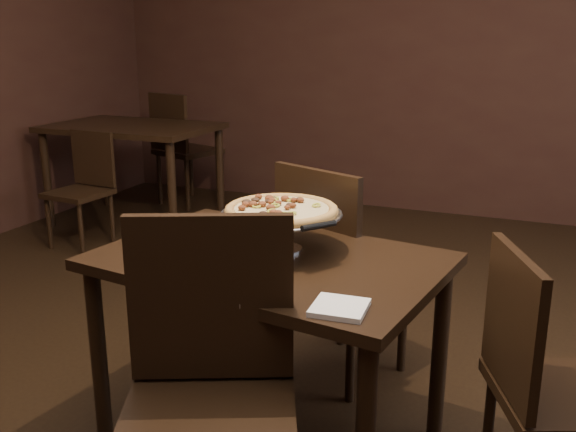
% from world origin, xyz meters
% --- Properties ---
extents(room, '(6.04, 7.04, 2.84)m').
position_xyz_m(room, '(0.06, 0.03, 1.40)').
color(room, black).
rests_on(room, ground).
extents(dining_table, '(1.28, 0.95, 0.73)m').
position_xyz_m(dining_table, '(-0.00, -0.01, 0.64)').
color(dining_table, black).
rests_on(dining_table, ground).
extents(background_table, '(1.28, 0.85, 0.80)m').
position_xyz_m(background_table, '(-2.20, 2.25, 0.69)').
color(background_table, black).
rests_on(background_table, ground).
extents(pizza_stand, '(0.44, 0.44, 0.18)m').
position_xyz_m(pizza_stand, '(0.01, 0.07, 0.88)').
color(pizza_stand, silver).
rests_on(pizza_stand, dining_table).
extents(parmesan_shaker, '(0.07, 0.07, 0.12)m').
position_xyz_m(parmesan_shaker, '(-0.26, -0.13, 0.79)').
color(parmesan_shaker, beige).
rests_on(parmesan_shaker, dining_table).
extents(pepper_flake_shaker, '(0.06, 0.06, 0.10)m').
position_xyz_m(pepper_flake_shaker, '(-0.20, -0.10, 0.78)').
color(pepper_flake_shaker, maroon).
rests_on(pepper_flake_shaker, dining_table).
extents(packet_caddy, '(0.09, 0.09, 0.07)m').
position_xyz_m(packet_caddy, '(-0.34, -0.03, 0.76)').
color(packet_caddy, black).
rests_on(packet_caddy, dining_table).
extents(napkin_stack, '(0.16, 0.16, 0.02)m').
position_xyz_m(napkin_stack, '(0.37, -0.35, 0.74)').
color(napkin_stack, white).
rests_on(napkin_stack, dining_table).
extents(plate_left, '(0.24, 0.24, 0.01)m').
position_xyz_m(plate_left, '(-0.28, 0.21, 0.74)').
color(plate_left, silver).
rests_on(plate_left, dining_table).
extents(plate_near, '(0.26, 0.26, 0.01)m').
position_xyz_m(plate_near, '(0.04, -0.33, 0.74)').
color(plate_near, silver).
rests_on(plate_near, dining_table).
extents(serving_spatula, '(0.17, 0.17, 0.03)m').
position_xyz_m(serving_spatula, '(0.19, -0.05, 0.88)').
color(serving_spatula, silver).
rests_on(serving_spatula, pizza_stand).
extents(chair_far, '(0.59, 0.59, 0.97)m').
position_xyz_m(chair_far, '(0.07, 0.52, 0.53)').
color(chair_far, black).
rests_on(chair_far, ground).
extents(chair_near, '(0.62, 0.62, 1.01)m').
position_xyz_m(chair_near, '(0.07, -0.59, 0.55)').
color(chair_near, black).
rests_on(chair_near, ground).
extents(chair_side, '(0.54, 0.54, 0.88)m').
position_xyz_m(chair_side, '(0.92, -0.05, 0.48)').
color(chair_side, black).
rests_on(chair_side, ground).
extents(bg_chair_far, '(0.59, 0.59, 1.00)m').
position_xyz_m(bg_chair_far, '(-2.15, 2.88, 0.55)').
color(bg_chair_far, black).
rests_on(bg_chair_far, ground).
extents(bg_chair_near, '(0.41, 0.41, 0.82)m').
position_xyz_m(bg_chair_near, '(-2.21, 1.66, 0.45)').
color(bg_chair_near, black).
rests_on(bg_chair_near, ground).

